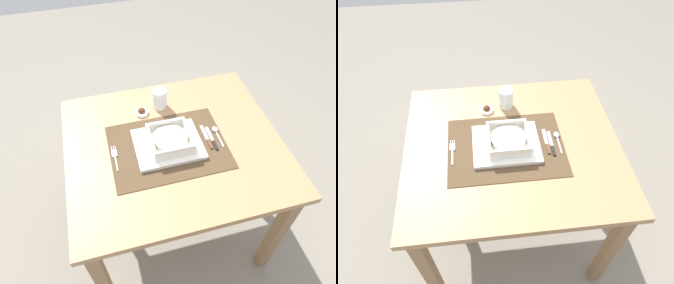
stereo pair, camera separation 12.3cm
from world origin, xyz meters
The scene contains 11 objects.
ground_plane centered at (0.00, 0.00, 0.00)m, with size 6.00×6.00×0.00m, color gray.
dining_table centered at (0.00, 0.00, 0.61)m, with size 0.89×0.79×0.71m.
placemat centered at (-0.03, -0.01, 0.71)m, with size 0.48×0.36×0.00m, color #4C3823.
serving_plate centered at (-0.03, -0.01, 0.72)m, with size 0.27×0.22×0.02m, color white.
porridge_bowl centered at (-0.02, -0.01, 0.75)m, with size 0.17×0.17×0.05m.
fork centered at (-0.25, -0.01, 0.72)m, with size 0.02×0.13×0.00m.
spoon centered at (0.19, 0.01, 0.72)m, with size 0.02×0.12×0.01m.
butter_knife centered at (0.16, -0.03, 0.72)m, with size 0.01×0.13×0.01m.
bread_knife centered at (0.14, -0.01, 0.72)m, with size 0.01×0.14×0.01m.
drinking_glass centered at (0.00, 0.24, 0.75)m, with size 0.07×0.07×0.09m.
condiment_saucer centered at (-0.09, 0.21, 0.72)m, with size 0.06×0.06×0.03m.
Camera 1 is at (-0.24, -0.80, 1.67)m, focal length 32.49 mm.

